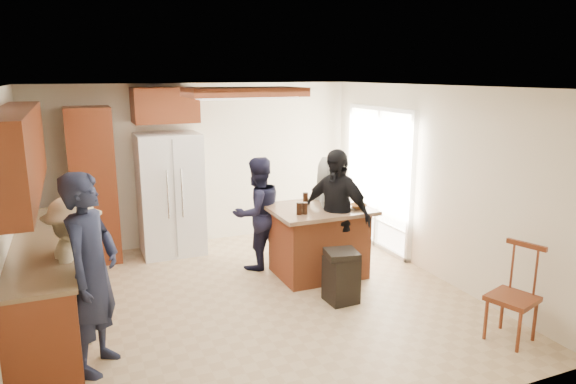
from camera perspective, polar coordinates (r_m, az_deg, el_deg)
name	(u,v)px	position (r m, az deg, el deg)	size (l,w,h in m)	color
room_shell	(457,177)	(9.51, 18.26, 1.62)	(8.00, 5.20, 5.00)	tan
person_front_left	(92,273)	(4.91, -20.96, -8.44)	(0.67, 0.49, 1.83)	#1B2036
person_behind_left	(258,213)	(7.02, -3.39, -2.38)	(0.75, 0.47, 1.55)	black
person_behind_right	(331,210)	(7.25, 4.75, -2.03)	(0.74, 0.48, 1.52)	gray
person_side_right	(335,215)	(6.62, 5.30, -2.60)	(1.01, 0.52, 1.73)	black
person_counter	(77,270)	(5.51, -22.42, -8.02)	(0.97, 0.45, 1.50)	tan
left_cabinetry	(37,238)	(6.01, -26.08, -4.63)	(0.64, 3.00, 2.30)	maroon
back_wall_units	(112,165)	(7.67, -19.00, 2.86)	(1.80, 0.60, 2.45)	maroon
refrigerator	(170,194)	(7.77, -12.95, -0.24)	(0.90, 0.76, 1.80)	white
kitchen_island	(319,240)	(6.86, 3.42, -5.38)	(1.28, 1.03, 0.93)	#A14C29
island_items	(335,204)	(6.73, 5.28, -1.39)	(1.01, 0.74, 0.15)	silver
trash_bin	(341,276)	(6.14, 5.93, -9.27)	(0.42, 0.42, 0.63)	black
spindle_chair	(513,298)	(5.70, 23.76, -10.69)	(0.53, 0.53, 0.99)	maroon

